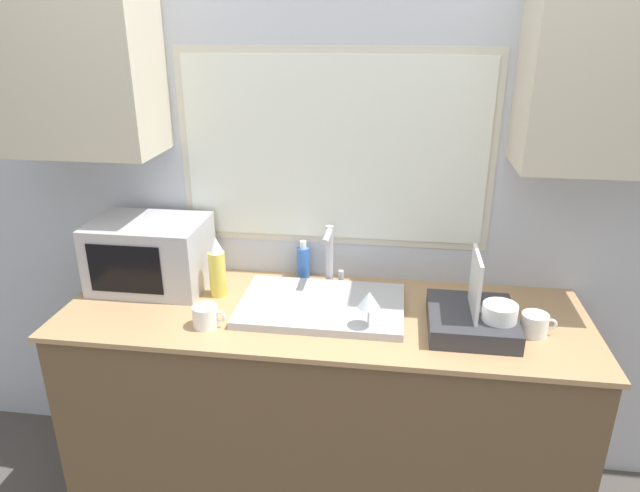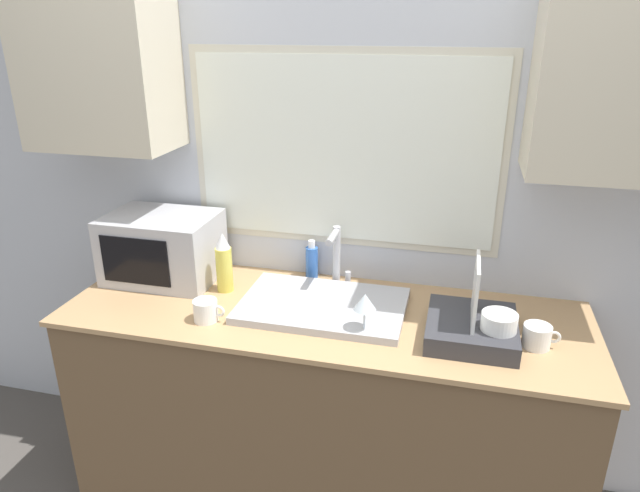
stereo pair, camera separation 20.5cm
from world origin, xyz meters
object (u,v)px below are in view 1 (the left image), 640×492
dish_rack (474,317)px  soap_bottle (303,262)px  wine_glass (369,302)px  microwave (150,254)px  faucet (330,252)px  spray_bottle (217,267)px  mug_near_sink (206,316)px

dish_rack → soap_bottle: 0.77m
wine_glass → dish_rack: bearing=11.8°
microwave → dish_rack: size_ratio=1.35×
faucet → wine_glass: size_ratio=1.55×
dish_rack → spray_bottle: bearing=171.7°
microwave → spray_bottle: bearing=-9.6°
dish_rack → soap_bottle: (-0.68, 0.35, 0.02)m
faucet → mug_near_sink: size_ratio=2.12×
faucet → mug_near_sink: bearing=-134.8°
spray_bottle → microwave: bearing=170.4°
microwave → mug_near_sink: size_ratio=3.75×
wine_glass → soap_bottle: bearing=125.2°
spray_bottle → mug_near_sink: spray_bottle is taller
dish_rack → mug_near_sink: dish_rack is taller
dish_rack → wine_glass: 0.39m
mug_near_sink → microwave: bearing=137.3°
spray_bottle → wine_glass: spray_bottle is taller
microwave → mug_near_sink: bearing=-42.7°
spray_bottle → mug_near_sink: (0.03, -0.25, -0.08)m
microwave → spray_bottle: microwave is taller
mug_near_sink → spray_bottle: bearing=97.0°
soap_bottle → spray_bottle: bearing=-146.0°
spray_bottle → soap_bottle: (0.31, 0.21, -0.05)m
soap_bottle → microwave: bearing=-165.3°
spray_bottle → wine_glass: bearing=-19.8°
microwave → wine_glass: bearing=-16.6°
spray_bottle → mug_near_sink: size_ratio=2.08×
spray_bottle → faucet: bearing=19.3°
faucet → spray_bottle: 0.46m
soap_bottle → mug_near_sink: size_ratio=1.40×
faucet → microwave: bearing=-172.2°
mug_near_sink → wine_glass: bearing=3.1°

